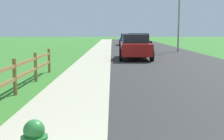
# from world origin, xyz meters

# --- Properties ---
(ground_plane) EXTENTS (120.00, 120.00, 0.00)m
(ground_plane) POSITION_xyz_m (0.00, 25.00, 0.00)
(ground_plane) COLOR #35742A
(road_asphalt) EXTENTS (7.00, 66.00, 0.01)m
(road_asphalt) POSITION_xyz_m (3.50, 27.00, 0.00)
(road_asphalt) COLOR #2B2B2B
(road_asphalt) RESTS_ON ground
(curb_concrete) EXTENTS (6.00, 66.00, 0.01)m
(curb_concrete) POSITION_xyz_m (-3.00, 27.00, 0.00)
(curb_concrete) COLOR #AEAA90
(curb_concrete) RESTS_ON ground
(grass_verge) EXTENTS (5.00, 66.00, 0.00)m
(grass_verge) POSITION_xyz_m (-4.50, 27.00, 0.01)
(grass_verge) COLOR #35742A
(grass_verge) RESTS_ON ground
(rail_fence) EXTENTS (0.11, 11.32, 1.02)m
(rail_fence) POSITION_xyz_m (-2.59, 5.50, 0.59)
(rail_fence) COLOR olive
(rail_fence) RESTS_ON ground
(parked_suv_red) EXTENTS (2.08, 4.57, 1.54)m
(parked_suv_red) POSITION_xyz_m (1.54, 17.36, 0.77)
(parked_suv_red) COLOR maroon
(parked_suv_red) RESTS_ON ground
(parked_car_black) EXTENTS (2.21, 4.53, 1.54)m
(parked_car_black) POSITION_xyz_m (2.31, 24.61, 0.76)
(parked_car_black) COLOR black
(parked_car_black) RESTS_ON ground
(parked_car_blue) EXTENTS (2.17, 4.48, 1.41)m
(parked_car_blue) POSITION_xyz_m (2.00, 35.46, 0.73)
(parked_car_blue) COLOR navy
(parked_car_blue) RESTS_ON ground
(street_lamp) EXTENTS (1.17, 0.20, 6.17)m
(street_lamp) POSITION_xyz_m (5.76, 23.72, 3.68)
(street_lamp) COLOR gray
(street_lamp) RESTS_ON ground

